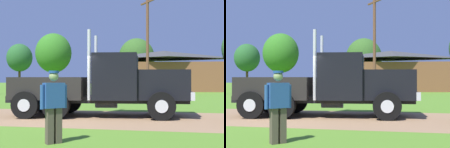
% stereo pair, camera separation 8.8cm
% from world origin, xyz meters
% --- Properties ---
extents(ground_plane, '(200.00, 200.00, 0.00)m').
position_xyz_m(ground_plane, '(0.00, 0.00, 0.00)').
color(ground_plane, '#538325').
extents(dirt_track, '(120.00, 5.52, 0.01)m').
position_xyz_m(dirt_track, '(0.00, 0.00, 0.00)').
color(dirt_track, '#997350').
rests_on(dirt_track, ground_plane).
extents(truck_foreground_white, '(7.80, 3.27, 3.57)m').
position_xyz_m(truck_foreground_white, '(1.28, 0.69, 1.26)').
color(truck_foreground_white, black).
rests_on(truck_foreground_white, ground_plane).
extents(visitor_standing_near, '(0.54, 0.53, 1.79)m').
position_xyz_m(visitor_standing_near, '(1.33, -5.08, 1.00)').
color(visitor_standing_near, '#264C8C').
rests_on(visitor_standing_near, ground_plane).
extents(shed_building, '(14.99, 9.40, 5.23)m').
position_xyz_m(shed_building, '(2.90, 29.21, 2.52)').
color(shed_building, brown).
rests_on(shed_building, ground_plane).
extents(utility_pole_far, '(1.40, 1.87, 9.07)m').
position_xyz_m(utility_pole_far, '(1.90, 15.76, 4.79)').
color(utility_pole_far, brown).
rests_on(utility_pole_far, ground_plane).
extents(tree_left, '(4.59, 4.59, 7.91)m').
position_xyz_m(tree_left, '(-23.25, 40.11, 5.36)').
color(tree_left, '#513823').
rests_on(tree_left, ground_plane).
extents(tree_mid, '(4.90, 4.90, 7.79)m').
position_xyz_m(tree_mid, '(-11.98, 28.20, 5.08)').
color(tree_mid, '#513823').
rests_on(tree_mid, ground_plane).
extents(tree_right, '(5.43, 5.43, 7.70)m').
position_xyz_m(tree_right, '(-1.37, 34.93, 4.70)').
color(tree_right, '#513823').
rests_on(tree_right, ground_plane).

